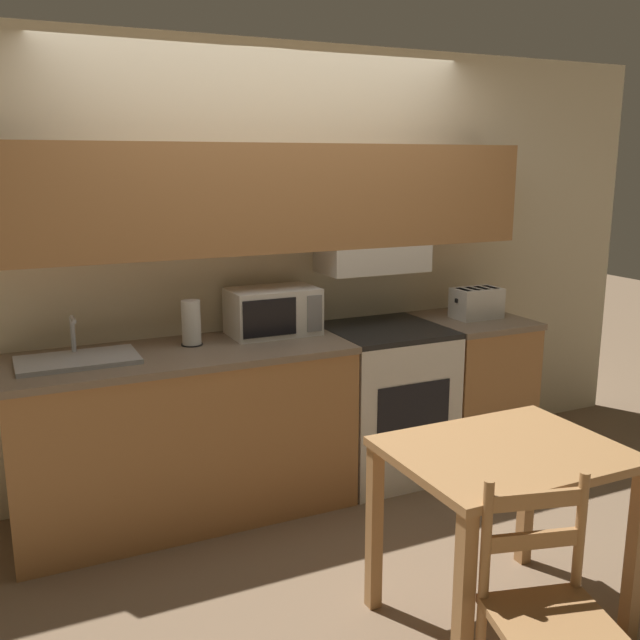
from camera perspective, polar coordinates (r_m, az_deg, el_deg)
The scene contains 11 objects.
ground_plane at distance 4.59m, azimuth -3.75°, elevation -11.71°, with size 16.00×16.00×0.00m, color #7F664C.
wall_back at distance 4.15m, azimuth -3.52°, elevation 6.65°, with size 5.45×0.38×2.55m.
lower_counter_main at distance 3.94m, azimuth -10.84°, elevation -8.89°, with size 1.79×0.69×0.92m.
lower_counter_right_stub at distance 4.72m, azimuth 11.89°, elevation -5.26°, with size 0.60×0.69×0.92m.
stove_range at distance 4.38m, azimuth 5.13°, elevation -6.47°, with size 0.68×0.67×0.92m.
microwave at distance 4.06m, azimuth -3.79°, elevation 0.70°, with size 0.50×0.32×0.27m.
toaster at distance 4.59m, azimuth 12.41°, elevation 1.35°, with size 0.31×0.19×0.19m.
sink_basin at distance 3.71m, azimuth -18.83°, elevation -2.99°, with size 0.58×0.33×0.21m.
paper_towel_roll at distance 3.88m, azimuth -10.26°, elevation -0.23°, with size 0.12×0.12×0.24m.
dining_table at distance 3.01m, azimuth 14.49°, elevation -12.19°, with size 0.90×0.70×0.77m.
chair_left_of_table at distance 2.64m, azimuth 17.82°, elevation -21.72°, with size 0.46×0.46×0.86m.
Camera 1 is at (-1.51, -3.90, 1.89)m, focal length 40.00 mm.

